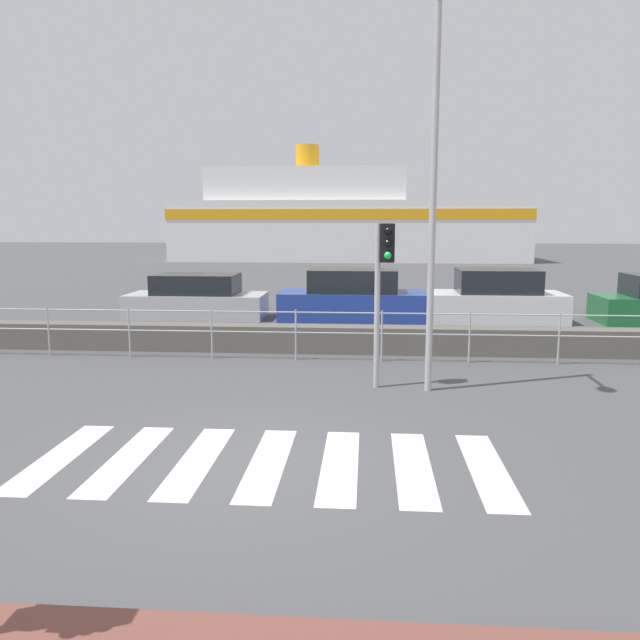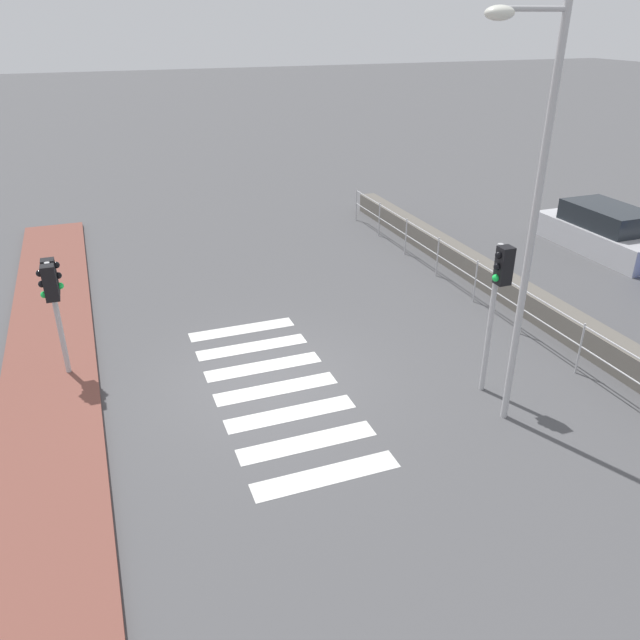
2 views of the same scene
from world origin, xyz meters
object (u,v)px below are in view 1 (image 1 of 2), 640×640
traffic_light_far (383,268)px  parked_car_blue (353,298)px  parked_car_silver (197,299)px  parked_car_white (497,299)px  ferry_boat (340,222)px  streetlamp (436,151)px

traffic_light_far → parked_car_blue: bearing=95.2°
parked_car_silver → parked_car_blue: bearing=0.0°
traffic_light_far → parked_car_silver: (-5.60, 7.96, -1.59)m
parked_car_silver → parked_car_white: 9.23m
traffic_light_far → parked_car_silver: size_ratio=0.69×
parked_car_white → ferry_boat: bearing=101.4°
ferry_boat → parked_car_silver: size_ratio=6.24×
streetlamp → parked_car_silver: (-6.42, 8.33, -3.55)m
streetlamp → parked_car_white: size_ratio=1.71×
traffic_light_far → parked_car_white: size_ratio=0.75×
parked_car_blue → parked_car_white: size_ratio=1.13×
parked_car_white → traffic_light_far: bearing=-114.5°
traffic_light_far → parked_car_white: traffic_light_far is taller
streetlamp → parked_car_white: 9.45m
parked_car_blue → traffic_light_far: bearing=-84.8°
streetlamp → parked_car_silver: size_ratio=1.57×
ferry_boat → parked_car_white: (6.08, -30.26, -2.30)m
traffic_light_far → ferry_boat: (-2.46, 38.22, 0.81)m
ferry_boat → parked_car_silver: 30.52m
ferry_boat → parked_car_blue: bearing=-86.7°
streetlamp → parked_car_silver: 11.10m
streetlamp → ferry_boat: ferry_boat is taller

